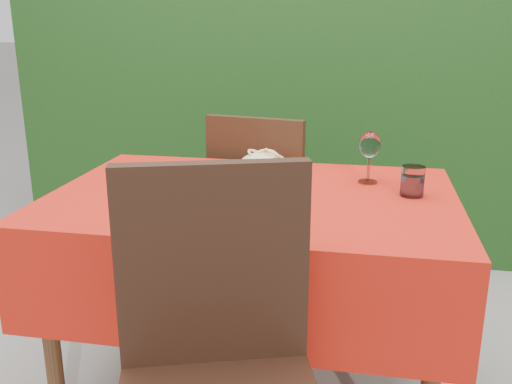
% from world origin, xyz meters
% --- Properties ---
extents(hedge, '(3.20, 0.55, 1.78)m').
position_xyz_m(hedge, '(0.00, 1.55, 0.92)').
color(hedge, black).
rests_on(hedge, ground).
extents(dining_table, '(1.26, 0.86, 0.75)m').
position_xyz_m(dining_table, '(0.00, 0.00, 0.60)').
color(dining_table, '#4D2B18').
rests_on(dining_table, ground).
extents(chair_near, '(0.56, 0.56, 0.98)m').
position_xyz_m(chair_near, '(0.04, -0.63, 0.56)').
color(chair_near, black).
rests_on(chair_near, ground).
extents(chair_far, '(0.48, 0.48, 0.90)m').
position_xyz_m(chair_far, '(-0.07, 0.60, 0.52)').
color(chair_far, black).
rests_on(chair_far, ground).
extents(pizza_plate, '(0.36, 0.36, 0.06)m').
position_xyz_m(pizza_plate, '(-0.02, -0.06, 0.77)').
color(pizza_plate, silver).
rests_on(pizza_plate, dining_table).
extents(pasta_plate, '(0.27, 0.27, 0.08)m').
position_xyz_m(pasta_plate, '(-0.01, 0.23, 0.78)').
color(pasta_plate, white).
rests_on(pasta_plate, dining_table).
extents(water_glass, '(0.07, 0.07, 0.09)m').
position_xyz_m(water_glass, '(0.49, 0.06, 0.79)').
color(water_glass, silver).
rests_on(water_glass, dining_table).
extents(wine_glass, '(0.07, 0.07, 0.17)m').
position_xyz_m(wine_glass, '(0.35, 0.19, 0.87)').
color(wine_glass, silver).
rests_on(wine_glass, dining_table).
extents(fork, '(0.06, 0.16, 0.00)m').
position_xyz_m(fork, '(-0.27, 0.00, 0.75)').
color(fork, '#B4B4BB').
rests_on(fork, dining_table).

